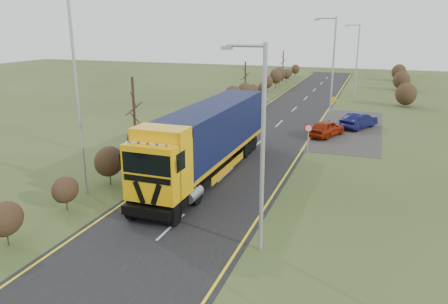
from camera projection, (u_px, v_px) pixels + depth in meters
ground at (202, 197)px, 24.58m from camera, size 160.00×160.00×0.00m
road at (251, 150)px, 33.63m from camera, size 8.00×120.00×0.02m
layby at (348, 129)px, 40.62m from camera, size 6.00×18.00×0.02m
lane_markings at (250, 151)px, 33.35m from camera, size 7.52×116.00×0.01m
hedgerow at (168, 130)px, 33.18m from camera, size 2.24×102.04×6.05m
lorry at (208, 136)px, 27.44m from camera, size 3.16×16.29×4.53m
car_red_hatchback at (327, 128)px, 37.68m from camera, size 3.14×4.51×1.42m
car_blue_sedan at (359, 121)px, 40.59m from camera, size 3.39×4.64×1.46m
streetlight_near at (260, 142)px, 17.56m from camera, size 1.86×0.18×8.72m
streetlight_mid at (332, 66)px, 41.33m from camera, size 2.13×0.20×10.06m
streetlight_far at (356, 56)px, 59.02m from camera, size 2.00×0.19×9.41m
left_pole at (77, 97)px, 23.72m from camera, size 0.16×0.16×11.09m
speed_sign at (308, 133)px, 32.45m from camera, size 0.63×0.10×2.28m
warning_board at (333, 103)px, 46.74m from camera, size 0.75×0.11×1.97m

